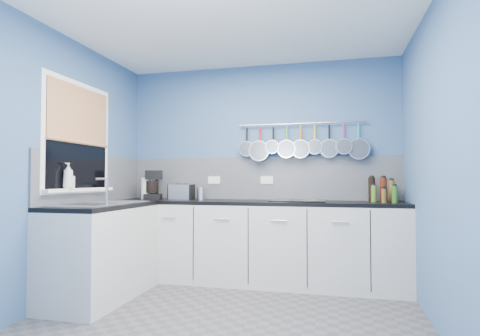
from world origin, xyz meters
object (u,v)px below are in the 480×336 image
at_px(coffee_maker, 153,185).
at_px(canister, 201,193).
at_px(hob, 299,201).
at_px(paper_towel, 146,188).
at_px(soap_bottle_a, 68,176).
at_px(toaster, 181,192).
at_px(soap_bottle_b, 69,179).

height_order(coffee_maker, canister, coffee_maker).
bearing_deg(hob, coffee_maker, 179.84).
xyz_separation_m(paper_towel, hob, (1.82, 0.01, -0.12)).
relative_size(soap_bottle_a, hob, 0.41).
height_order(paper_towel, canister, paper_towel).
xyz_separation_m(paper_towel, canister, (0.67, 0.07, -0.06)).
bearing_deg(coffee_maker, paper_towel, 172.06).
xyz_separation_m(soap_bottle_a, hob, (2.02, 1.14, -0.26)).
bearing_deg(coffee_maker, toaster, -1.50).
bearing_deg(soap_bottle_a, coffee_maker, 75.98).
bearing_deg(soap_bottle_a, soap_bottle_b, 90.00).
xyz_separation_m(toaster, hob, (1.41, -0.10, -0.08)).
bearing_deg(soap_bottle_b, hob, 29.12).
relative_size(coffee_maker, canister, 2.40).
distance_m(coffee_maker, canister, 0.60).
bearing_deg(hob, canister, 176.97).
bearing_deg(coffee_maker, canister, -11.78).
distance_m(paper_towel, toaster, 0.43).
height_order(toaster, hob, toaster).
relative_size(soap_bottle_b, canister, 1.20).
bearing_deg(coffee_maker, soap_bottle_a, -121.20).
bearing_deg(soap_bottle_b, canister, 53.58).
bearing_deg(hob, toaster, 176.08).
relative_size(paper_towel, hob, 0.44).
height_order(soap_bottle_a, paper_towel, soap_bottle_a).
height_order(toaster, canister, toaster).
bearing_deg(toaster, soap_bottle_b, -119.47).
relative_size(coffee_maker, toaster, 1.25).
height_order(soap_bottle_a, toaster, soap_bottle_a).
xyz_separation_m(soap_bottle_b, coffee_maker, (0.29, 1.13, -0.06)).
distance_m(soap_bottle_a, toaster, 1.39).
bearing_deg(hob, soap_bottle_b, -150.88).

